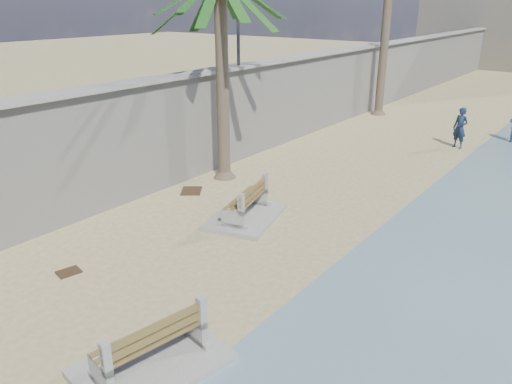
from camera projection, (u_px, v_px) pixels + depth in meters
The scene contains 7 objects.
seawall at pixel (338, 88), 25.09m from camera, with size 0.45×70.00×3.50m, color gray.
wall_cap at pixel (340, 51), 24.44m from camera, with size 0.80×70.00×0.12m, color gray.
bench_near at pixel (151, 346), 8.34m from camera, with size 2.08×2.71×1.02m.
bench_far at pixel (246, 205), 14.13m from camera, with size 2.26×2.80×1.02m.
person_a at pixel (461, 125), 20.85m from camera, with size 0.71×0.48×1.97m, color #15223B.
debris_c at pixel (191, 191), 16.36m from camera, with size 0.79×0.63×0.03m, color #382616.
debris_d at pixel (69, 272), 11.47m from camera, with size 0.51×0.41×0.03m, color #382616.
Camera 1 is at (6.81, -2.64, 5.86)m, focal length 35.00 mm.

